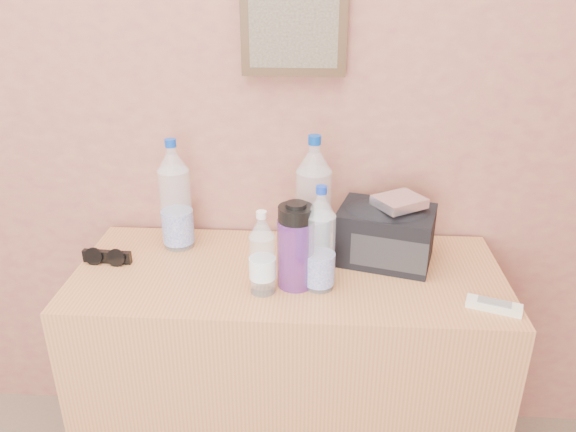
% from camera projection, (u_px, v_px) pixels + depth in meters
% --- Properties ---
extents(picture_frame, '(0.30, 0.03, 0.25)m').
position_uv_depth(picture_frame, '(294.00, 31.00, 1.58)').
color(picture_frame, '#382311').
rests_on(picture_frame, room_shell).
extents(dresser, '(1.23, 0.51, 0.77)m').
position_uv_depth(dresser, '(288.00, 376.00, 1.77)').
color(dresser, '#9D7A57').
rests_on(dresser, ground).
extents(pet_large_b, '(0.09, 0.09, 0.34)m').
position_uv_depth(pet_large_b, '(176.00, 201.00, 1.69)').
color(pet_large_b, white).
rests_on(pet_large_b, dresser).
extents(pet_large_c, '(0.10, 0.10, 0.38)m').
position_uv_depth(pet_large_c, '(313.00, 206.00, 1.62)').
color(pet_large_c, white).
rests_on(pet_large_c, dresser).
extents(pet_large_d, '(0.08, 0.08, 0.29)m').
position_uv_depth(pet_large_d, '(320.00, 244.00, 1.48)').
color(pet_large_d, silver).
rests_on(pet_large_d, dresser).
extents(pet_small, '(0.07, 0.07, 0.24)m').
position_uv_depth(pet_small, '(262.00, 257.00, 1.47)').
color(pet_small, white).
rests_on(pet_small, dresser).
extents(nalgene_bottle, '(0.10, 0.10, 0.24)m').
position_uv_depth(nalgene_bottle, '(296.00, 245.00, 1.50)').
color(nalgene_bottle, '#582287').
rests_on(nalgene_bottle, dresser).
extents(sunglasses, '(0.15, 0.06, 0.04)m').
position_uv_depth(sunglasses, '(107.00, 257.00, 1.65)').
color(sunglasses, black).
rests_on(sunglasses, dresser).
extents(ac_remote, '(0.14, 0.09, 0.02)m').
position_uv_depth(ac_remote, '(494.00, 306.00, 1.43)').
color(ac_remote, white).
rests_on(ac_remote, dresser).
extents(toiletry_bag, '(0.31, 0.26, 0.18)m').
position_uv_depth(toiletry_bag, '(386.00, 232.00, 1.64)').
color(toiletry_bag, black).
rests_on(toiletry_bag, dresser).
extents(foil_packet, '(0.16, 0.16, 0.03)m').
position_uv_depth(foil_packet, '(399.00, 202.00, 1.58)').
color(foil_packet, white).
rests_on(foil_packet, toiletry_bag).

